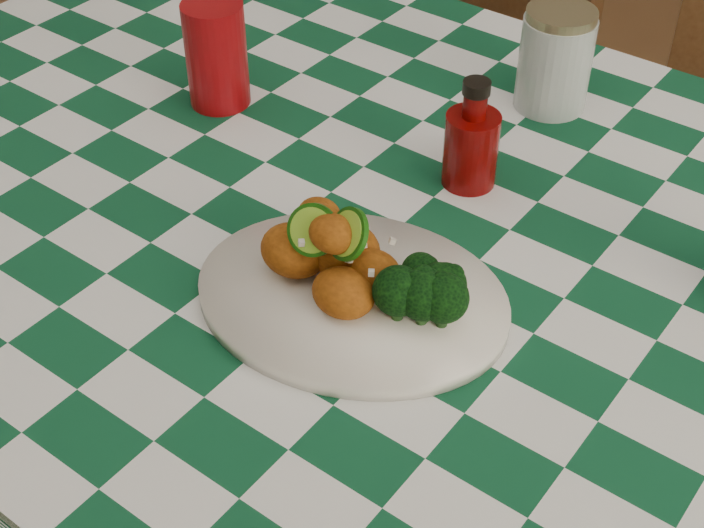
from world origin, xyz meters
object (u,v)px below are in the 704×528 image
Objects in this scene: plate at (352,298)px; mason_jar at (555,59)px; ketchup_bottle at (472,133)px; fried_chicken_pile at (338,252)px; red_tumbler at (216,55)px; dining_table at (393,445)px; wooden_chair_left at (421,76)px.

mason_jar reaches higher than plate.
ketchup_bottle is 0.21m from mason_jar.
plate is at bearing 0.00° from fried_chicken_pile.
plate is at bearing -86.94° from mason_jar.
red_tumbler is (-0.36, 0.21, 0.01)m from fried_chicken_pile.
plate is at bearing -29.18° from red_tumbler.
plate is at bearing -76.36° from dining_table.
ketchup_bottle is (-0.02, 0.26, 0.06)m from plate.
red_tumbler is 1.03× the size of ketchup_bottle.
red_tumbler is (-0.35, 0.07, 0.46)m from dining_table.
plate is 2.40× the size of ketchup_bottle.
fried_chicken_pile is 1.02× the size of mason_jar.
ketchup_bottle is 0.13× the size of wooden_chair_left.
fried_chicken_pile is 0.42m from red_tumbler.
ketchup_bottle is at bearing -42.05° from wooden_chair_left.
dining_table is 0.83m from wooden_chair_left.
wooden_chair_left reaches higher than fried_chicken_pile.
wooden_chair_left reaches higher than red_tumbler.
fried_chicken_pile is at bearing -51.41° from wooden_chair_left.
fried_chicken_pile is (-0.02, 0.00, 0.05)m from plate.
mason_jar is at bearing 35.94° from red_tumbler.
dining_table is 0.57m from mason_jar.
dining_table is at bearing -11.76° from red_tumbler.
plate is 0.26m from ketchup_bottle.
mason_jar reaches higher than fried_chicken_pile.
red_tumbler is 1.03× the size of mason_jar.
ketchup_bottle is at bearing 82.46° from dining_table.
dining_table is 12.18× the size of ketchup_bottle.
dining_table is 0.58m from red_tumbler.
wooden_chair_left is at bearing 97.49° from red_tumbler.
ketchup_bottle is (0.02, 0.12, 0.46)m from dining_table.
red_tumbler reaches higher than fried_chicken_pile.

